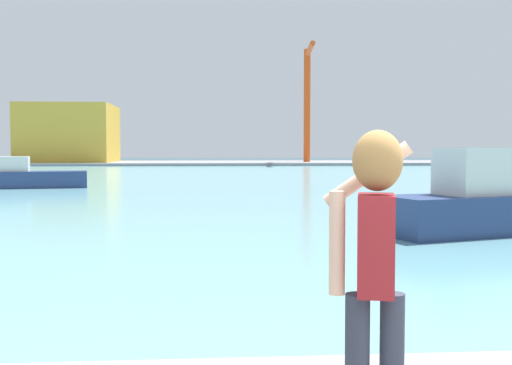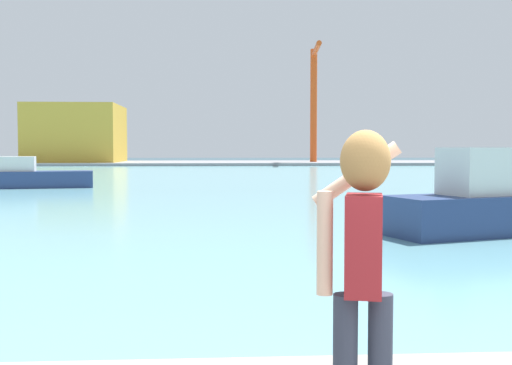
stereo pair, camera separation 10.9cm
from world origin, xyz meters
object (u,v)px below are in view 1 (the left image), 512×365
(boat_moored_2, at_px, (511,203))
(warehouse_left, at_px, (70,134))
(port_crane, at_px, (308,93))
(boat_moored, at_px, (20,177))
(person_photographer, at_px, (374,250))

(boat_moored_2, distance_m, warehouse_left, 83.16)
(port_crane, bearing_deg, boat_moored, -115.38)
(warehouse_left, bearing_deg, person_photographer, -76.85)
(boat_moored, height_order, boat_moored_2, boat_moored_2)
(person_photographer, height_order, port_crane, port_crane)
(person_photographer, xyz_separation_m, warehouse_left, (-21.35, 91.39, 2.81))
(person_photographer, xyz_separation_m, port_crane, (13.42, 88.01, 8.64))
(boat_moored, distance_m, warehouse_left, 57.85)
(warehouse_left, bearing_deg, boat_moored, -80.67)
(boat_moored_2, bearing_deg, port_crane, 67.35)
(boat_moored_2, height_order, warehouse_left, warehouse_left)
(boat_moored_2, xyz_separation_m, port_crane, (5.99, 74.55, 9.56))
(port_crane, bearing_deg, boat_moored_2, -94.59)
(warehouse_left, height_order, port_crane, port_crane)
(boat_moored, bearing_deg, warehouse_left, 88.73)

